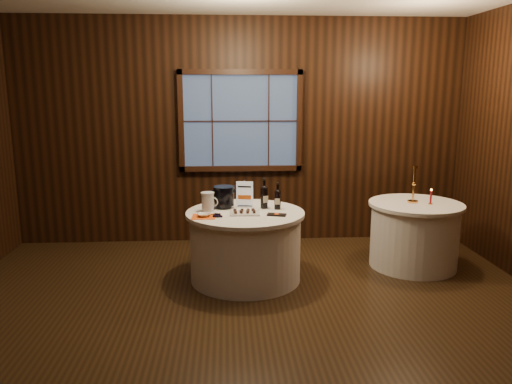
{
  "coord_description": "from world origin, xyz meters",
  "views": [
    {
      "loc": [
        -0.2,
        -4.22,
        2.06
      ],
      "look_at": [
        0.11,
        0.9,
        1.01
      ],
      "focal_mm": 35.0,
      "sensor_mm": 36.0,
      "label": 1
    }
  ],
  "objects": [
    {
      "name": "cracker_bowl",
      "position": [
        -0.44,
        0.8,
        0.79
      ],
      "size": [
        0.15,
        0.15,
        0.03
      ],
      "primitive_type": "imported",
      "rotation": [
        0.0,
        0.0,
        0.18
      ],
      "color": "white",
      "rests_on": "orange_napkin"
    },
    {
      "name": "side_table",
      "position": [
        2.0,
        1.3,
        0.39
      ],
      "size": [
        1.08,
        1.08,
        0.77
      ],
      "color": "white",
      "rests_on": "ground"
    },
    {
      "name": "sign_stand",
      "position": [
        0.0,
        1.21,
        0.87
      ],
      "size": [
        0.19,
        0.12,
        0.3
      ],
      "rotation": [
        0.0,
        0.0,
        -0.18
      ],
      "color": "silver",
      "rests_on": "main_table"
    },
    {
      "name": "ground",
      "position": [
        0.0,
        0.0,
        0.0
      ],
      "size": [
        6.0,
        6.0,
        0.0
      ],
      "primitive_type": "plane",
      "color": "black",
      "rests_on": "ground"
    },
    {
      "name": "port_bottle_right",
      "position": [
        0.36,
        1.09,
        0.9
      ],
      "size": [
        0.07,
        0.08,
        0.3
      ],
      "rotation": [
        0.0,
        0.0,
        -0.13
      ],
      "color": "black",
      "rests_on": "main_table"
    },
    {
      "name": "port_bottle_left",
      "position": [
        0.22,
        1.14,
        0.92
      ],
      "size": [
        0.08,
        0.09,
        0.34
      ],
      "rotation": [
        0.0,
        0.0,
        0.34
      ],
      "color": "black",
      "rests_on": "main_table"
    },
    {
      "name": "grape_bunch",
      "position": [
        -0.29,
        0.79,
        0.79
      ],
      "size": [
        0.17,
        0.1,
        0.04
      ],
      "rotation": [
        0.0,
        0.0,
        -0.38
      ],
      "color": "black",
      "rests_on": "main_table"
    },
    {
      "name": "glass_pitcher",
      "position": [
        -0.4,
        1.04,
        0.88
      ],
      "size": [
        0.19,
        0.15,
        0.21
      ],
      "rotation": [
        0.0,
        0.0,
        -0.38
      ],
      "color": "silver",
      "rests_on": "main_table"
    },
    {
      "name": "orange_napkin",
      "position": [
        -0.44,
        0.8,
        0.77
      ],
      "size": [
        0.25,
        0.25,
        0.0
      ],
      "primitive_type": "cube",
      "rotation": [
        0.0,
        0.0,
        -0.03
      ],
      "color": "#EC5613",
      "rests_on": "main_table"
    },
    {
      "name": "back_wall",
      "position": [
        0.0,
        2.48,
        1.54
      ],
      "size": [
        6.0,
        0.1,
        3.0
      ],
      "color": "black",
      "rests_on": "ground"
    },
    {
      "name": "red_candle",
      "position": [
        2.13,
        1.21,
        0.84
      ],
      "size": [
        0.05,
        0.05,
        0.18
      ],
      "color": "gold",
      "rests_on": "side_table"
    },
    {
      "name": "chocolate_box",
      "position": [
        0.32,
        0.81,
        0.78
      ],
      "size": [
        0.21,
        0.14,
        0.02
      ],
      "primitive_type": "cube",
      "rotation": [
        0.0,
        0.0,
        -0.26
      ],
      "color": "black",
      "rests_on": "main_table"
    },
    {
      "name": "ice_bucket",
      "position": [
        -0.23,
        1.19,
        0.9
      ],
      "size": [
        0.24,
        0.24,
        0.24
      ],
      "color": "black",
      "rests_on": "main_table"
    },
    {
      "name": "brass_candlestick",
      "position": [
        1.97,
        1.32,
        0.93
      ],
      "size": [
        0.12,
        0.12,
        0.44
      ],
      "color": "gold",
      "rests_on": "side_table"
    },
    {
      "name": "main_table",
      "position": [
        0.0,
        1.0,
        0.39
      ],
      "size": [
        1.28,
        1.28,
        0.77
      ],
      "color": "white",
      "rests_on": "ground"
    },
    {
      "name": "chocolate_plate",
      "position": [
        -0.01,
        0.89,
        0.79
      ],
      "size": [
        0.32,
        0.22,
        0.05
      ],
      "rotation": [
        0.0,
        0.0,
        -0.02
      ],
      "color": "white",
      "rests_on": "main_table"
    }
  ]
}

